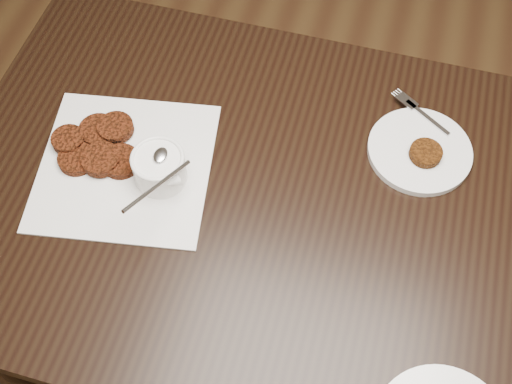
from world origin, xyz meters
TOP-DOWN VIEW (x-y plane):
  - table at (-0.07, 0.14)m, footprint 1.27×0.81m
  - napkin at (-0.38, 0.13)m, footprint 0.36×0.36m
  - sauce_ramekin at (-0.31, 0.13)m, footprint 0.16×0.16m
  - patty_cluster at (-0.45, 0.15)m, footprint 0.28×0.28m
  - plate_with_patty at (0.13, 0.31)m, footprint 0.27×0.27m

SIDE VIEW (x-z plane):
  - table at x=-0.07m, z-range 0.00..0.75m
  - napkin at x=-0.38m, z-range 0.75..0.75m
  - plate_with_patty at x=0.13m, z-range 0.75..0.78m
  - patty_cluster at x=-0.45m, z-range 0.75..0.78m
  - sauce_ramekin at x=-0.31m, z-range 0.75..0.88m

